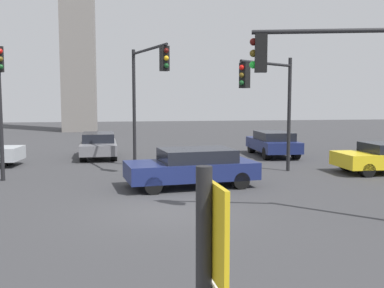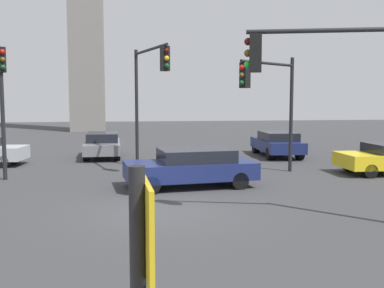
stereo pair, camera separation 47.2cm
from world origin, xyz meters
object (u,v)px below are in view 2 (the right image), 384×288
(car_2, at_px, (277,143))
(car_7, at_px, (103,144))
(traffic_light_3, at_px, (269,91))
(car_1, at_px, (191,167))
(traffic_light_4, at_px, (324,79))
(traffic_light_1, at_px, (2,88))
(traffic_light_0, at_px, (149,81))

(car_2, bearing_deg, car_7, 86.10)
(traffic_light_3, xyz_separation_m, car_1, (-3.59, -1.90, -2.84))
(traffic_light_4, bearing_deg, car_1, -46.46)
(car_1, relative_size, car_2, 1.05)
(traffic_light_3, relative_size, car_7, 1.07)
(car_2, xyz_separation_m, car_7, (-9.90, 1.09, -0.04))
(traffic_light_1, xyz_separation_m, car_1, (7.28, -2.45, -2.95))
(car_1, bearing_deg, traffic_light_3, -158.84)
(car_7, bearing_deg, car_2, 82.03)
(traffic_light_1, height_order, car_7, traffic_light_1)
(traffic_light_1, bearing_deg, car_7, 112.98)
(traffic_light_4, height_order, car_2, traffic_light_4)
(traffic_light_3, bearing_deg, traffic_light_4, 47.55)
(traffic_light_1, bearing_deg, traffic_light_4, 13.12)
(traffic_light_1, xyz_separation_m, car_7, (3.50, 6.78, -2.97))
(traffic_light_1, distance_m, car_2, 14.85)
(traffic_light_3, xyz_separation_m, car_7, (-7.37, 7.33, -2.86))
(traffic_light_3, height_order, traffic_light_4, traffic_light_4)
(traffic_light_4, xyz_separation_m, car_7, (-6.53, 14.39, -3.03))
(traffic_light_1, bearing_deg, car_2, 73.28)
(traffic_light_0, bearing_deg, car_2, 103.28)
(traffic_light_1, distance_m, traffic_light_4, 12.59)
(traffic_light_1, height_order, car_1, traffic_light_1)
(car_1, bearing_deg, car_7, -74.53)
(traffic_light_1, bearing_deg, traffic_light_3, 47.41)
(traffic_light_0, xyz_separation_m, traffic_light_4, (4.12, -9.06, -0.33))
(car_2, relative_size, car_7, 1.00)
(traffic_light_3, bearing_deg, traffic_light_1, -38.56)
(traffic_light_0, height_order, traffic_light_1, traffic_light_0)
(traffic_light_0, bearing_deg, car_1, 3.19)
(traffic_light_4, bearing_deg, traffic_light_3, -81.31)
(traffic_light_4, bearing_deg, traffic_light_1, -21.71)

